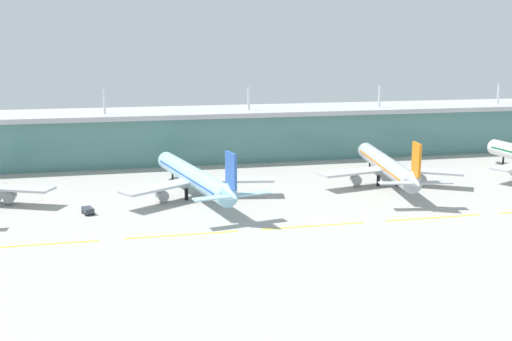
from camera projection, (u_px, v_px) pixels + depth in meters
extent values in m
plane|color=#A8A59E|center=(321.00, 222.00, 161.74)|extent=(600.00, 600.00, 0.00)
cube|color=slate|center=(246.00, 135.00, 252.22)|extent=(280.00, 28.00, 18.29)
cube|color=#B2B2B7|center=(246.00, 111.00, 250.16)|extent=(288.00, 34.00, 1.80)
cylinder|color=silver|center=(104.00, 102.00, 231.55)|extent=(0.90, 0.90, 9.00)
cylinder|color=silver|center=(249.00, 99.00, 243.71)|extent=(0.90, 0.90, 9.00)
cylinder|color=silver|center=(379.00, 96.00, 255.87)|extent=(0.90, 0.90, 9.00)
cylinder|color=silver|center=(498.00, 94.00, 268.02)|extent=(0.90, 0.90, 9.00)
cube|color=#B7BABF|center=(13.00, 188.00, 177.34)|extent=(24.71, 15.85, 0.70)
cylinder|color=gray|center=(10.00, 196.00, 179.07)|extent=(3.33, 4.59, 3.20)
cylinder|color=#9ED1EA|center=(193.00, 176.00, 187.10)|extent=(17.44, 57.58, 5.80)
cone|color=#9ED1EA|center=(165.00, 159.00, 214.52)|extent=(6.21, 5.04, 5.51)
cone|color=#9ED1EA|center=(233.00, 195.00, 158.54)|extent=(6.18, 7.49, 5.72)
cube|color=#2D5BB7|center=(231.00, 170.00, 158.11)|extent=(1.99, 6.41, 9.50)
cube|color=#9ED1EA|center=(212.00, 198.00, 156.79)|extent=(10.44, 5.17, 0.36)
cube|color=#9ED1EA|center=(251.00, 194.00, 161.27)|extent=(10.44, 5.17, 0.36)
cube|color=#B7BABF|center=(159.00, 187.00, 178.54)|extent=(23.73, 19.00, 0.70)
cylinder|color=gray|center=(162.00, 195.00, 180.88)|extent=(4.05, 5.06, 3.20)
cube|color=#B7BABF|center=(235.00, 180.00, 188.31)|extent=(24.83, 10.95, 0.70)
cylinder|color=gray|center=(229.00, 188.00, 189.68)|extent=(4.05, 5.06, 3.20)
cylinder|color=black|center=(173.00, 177.00, 207.29)|extent=(0.70, 0.70, 3.60)
cylinder|color=black|center=(186.00, 194.00, 184.09)|extent=(1.10, 1.10, 3.60)
cylinder|color=black|center=(206.00, 192.00, 186.69)|extent=(1.10, 1.10, 3.60)
cube|color=#2D5BB7|center=(193.00, 175.00, 187.02)|extent=(16.30, 51.95, 0.60)
cylinder|color=#ADB2BC|center=(386.00, 165.00, 204.29)|extent=(14.80, 57.21, 5.80)
cone|color=#ADB2BC|center=(364.00, 149.00, 234.09)|extent=(6.08, 4.83, 5.51)
cone|color=#ADB2BC|center=(416.00, 182.00, 173.26)|extent=(5.92, 7.33, 5.72)
cube|color=orange|center=(416.00, 159.00, 172.92)|extent=(1.71, 6.43, 9.50)
cube|color=#ADB2BC|center=(397.00, 183.00, 173.45)|extent=(10.38, 4.75, 0.36)
cube|color=#ADB2BC|center=(435.00, 182.00, 174.14)|extent=(10.38, 4.75, 0.36)
cube|color=#B7BABF|center=(353.00, 172.00, 199.48)|extent=(24.91, 11.96, 0.70)
cylinder|color=gray|center=(356.00, 179.00, 201.54)|extent=(3.88, 4.95, 3.20)
cube|color=#B7BABF|center=(425.00, 171.00, 200.98)|extent=(24.06, 18.24, 0.70)
cylinder|color=gray|center=(420.00, 178.00, 202.89)|extent=(3.88, 4.95, 3.20)
cylinder|color=black|center=(370.00, 166.00, 226.13)|extent=(0.70, 0.70, 3.60)
cylinder|color=black|center=(378.00, 181.00, 202.12)|extent=(1.10, 1.10, 3.60)
cylinder|color=black|center=(397.00, 180.00, 202.52)|extent=(1.10, 1.10, 3.60)
cube|color=orange|center=(386.00, 164.00, 204.20)|extent=(13.93, 51.59, 0.60)
cone|color=silver|center=(490.00, 146.00, 242.08)|extent=(5.69, 4.26, 5.51)
cylinder|color=black|center=(503.00, 161.00, 235.22)|extent=(0.70, 0.70, 3.60)
cube|color=yellow|center=(38.00, 245.00, 143.55)|extent=(28.00, 0.70, 0.04)
cube|color=yellow|center=(183.00, 235.00, 150.93)|extent=(28.00, 0.70, 0.04)
cube|color=yellow|center=(314.00, 226.00, 158.31)|extent=(28.00, 0.70, 0.04)
cube|color=yellow|center=(434.00, 218.00, 165.69)|extent=(28.00, 0.70, 0.04)
cube|color=#333842|center=(88.00, 210.00, 169.14)|extent=(3.69, 4.94, 1.40)
cylinder|color=black|center=(94.00, 213.00, 168.55)|extent=(0.62, 0.96, 0.90)
cylinder|color=black|center=(86.00, 214.00, 167.44)|extent=(0.62, 0.96, 0.90)
cylinder|color=black|center=(90.00, 211.00, 171.12)|extent=(0.62, 0.96, 0.90)
cylinder|color=black|center=(83.00, 212.00, 170.01)|extent=(0.62, 0.96, 0.90)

